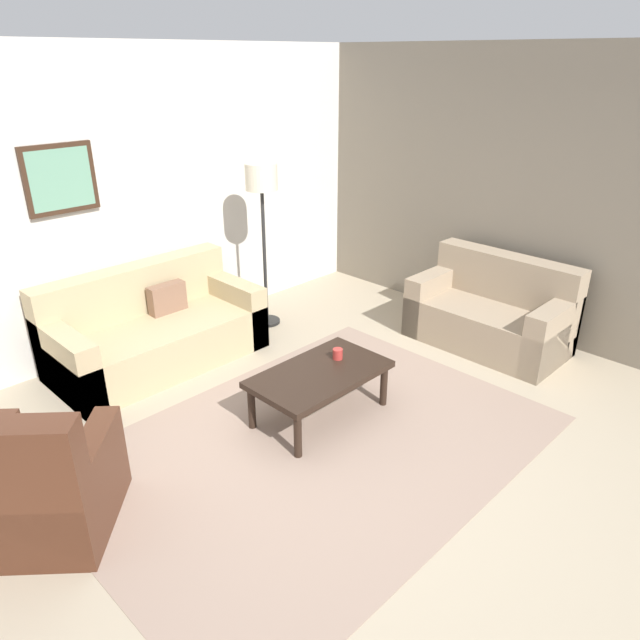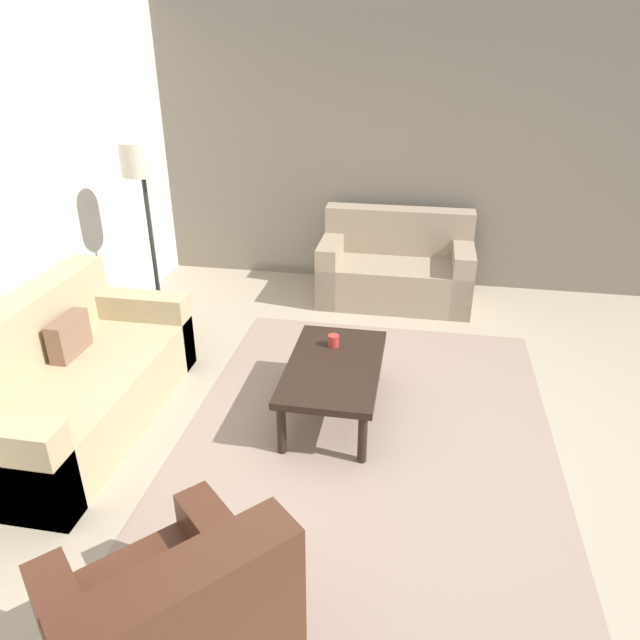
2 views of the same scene
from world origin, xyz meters
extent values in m
plane|color=tan|center=(0.00, 0.00, 0.00)|extent=(8.00, 8.00, 0.00)
cube|color=slate|center=(3.00, 0.00, 1.40)|extent=(0.12, 5.20, 2.80)
cube|color=gray|center=(0.00, 0.00, 0.00)|extent=(3.47, 2.48, 0.01)
cube|color=tan|center=(-0.11, 1.98, 0.21)|extent=(1.91, 0.94, 0.42)
cube|color=tan|center=(-0.11, 2.33, 0.44)|extent=(1.91, 0.24, 0.88)
cube|color=tan|center=(0.75, 1.98, 0.31)|extent=(0.20, 0.94, 0.62)
cube|color=brown|center=(0.11, 2.11, 0.56)|extent=(0.36, 0.12, 0.28)
cube|color=gray|center=(2.39, -0.03, 0.21)|extent=(0.82, 1.50, 0.42)
cube|color=gray|center=(2.68, -0.03, 0.44)|extent=(0.24, 1.50, 0.88)
cube|color=gray|center=(2.39, 0.62, 0.31)|extent=(0.82, 0.20, 0.62)
cube|color=gray|center=(2.39, -0.68, 0.31)|extent=(0.82, 0.20, 0.62)
cube|color=#4C2819|center=(-1.50, 0.40, 0.30)|extent=(0.66, 0.70, 0.60)
cylinder|color=black|center=(-0.18, 0.01, 0.18)|extent=(0.06, 0.06, 0.36)
cylinder|color=black|center=(0.80, 0.01, 0.18)|extent=(0.06, 0.06, 0.36)
cylinder|color=black|center=(-0.18, 0.53, 0.18)|extent=(0.06, 0.06, 0.36)
cylinder|color=black|center=(0.80, 0.53, 0.18)|extent=(0.06, 0.06, 0.36)
cube|color=black|center=(0.31, 0.27, 0.39)|extent=(1.10, 0.64, 0.05)
cylinder|color=#B2332D|center=(0.56, 0.31, 0.45)|extent=(0.08, 0.08, 0.09)
cylinder|color=black|center=(1.20, 1.95, 0.01)|extent=(0.28, 0.28, 0.03)
cylinder|color=#262626|center=(1.20, 1.95, 0.72)|extent=(0.04, 0.04, 1.45)
cylinder|color=beige|center=(1.20, 1.95, 1.58)|extent=(0.32, 0.32, 0.26)
camera|label=1|loc=(-2.56, -2.56, 2.68)|focal=32.94mm
camera|label=2|loc=(-3.13, -0.25, 2.45)|focal=32.71mm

